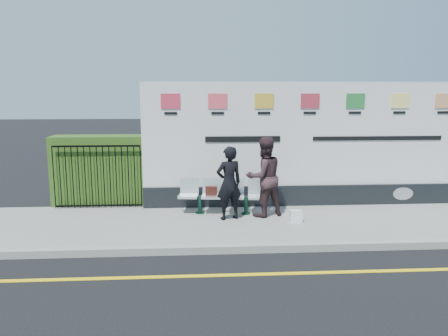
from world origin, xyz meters
The scene contains 12 objects.
ground centered at (0.00, 0.00, 0.00)m, with size 80.00×80.00×0.00m, color black.
pavement centered at (0.00, 2.50, 0.06)m, with size 14.00×3.00×0.12m, color gray.
kerb centered at (0.00, 1.00, 0.07)m, with size 14.00×0.18×0.14m, color gray.
yellow_line centered at (0.00, 0.00, 0.00)m, with size 14.00×0.10×0.01m, color yellow.
billboard centered at (0.50, 3.85, 1.42)m, with size 8.00×0.30×3.00m.
hedge centered at (-4.58, 4.30, 0.97)m, with size 2.35×0.70×1.70m, color #315519.
railing centered at (-4.58, 3.85, 0.89)m, with size 2.05×0.06×1.54m, color black, non-canonical shape.
bench centered at (-1.62, 3.14, 0.34)m, with size 2.02×0.53×0.43m, color silver, non-canonical shape.
woman_left centered at (-1.51, 2.71, 0.93)m, with size 0.59×0.39×1.62m, color black.
woman_right centered at (-0.71, 2.92, 1.02)m, with size 0.87×0.68×1.79m, color #372327.
handbag_brown centered at (-1.88, 3.17, 0.66)m, with size 0.26×0.11×0.21m, color #33130E.
carrier_bag_white centered at (-0.09, 2.38, 0.25)m, with size 0.26×0.16×0.26m, color silver.
Camera 1 is at (-2.21, -6.54, 2.91)m, focal length 35.00 mm.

